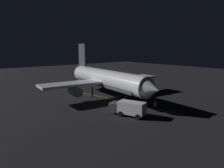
{
  "coord_description": "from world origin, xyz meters",
  "views": [
    {
      "loc": [
        28.2,
        36.66,
        11.36
      ],
      "look_at": [
        0.0,
        2.0,
        3.5
      ],
      "focal_mm": 33.0,
      "sensor_mm": 36.0,
      "label": 1
    }
  ],
  "objects_px": {
    "ground_crew_worker": "(155,106)",
    "traffic_cone_near_right": "(118,101)",
    "catering_truck": "(142,89)",
    "traffic_cone_near_left": "(130,109)",
    "airliner": "(105,79)",
    "baggage_truck": "(129,108)"
  },
  "relations": [
    {
      "from": "traffic_cone_near_left",
      "to": "traffic_cone_near_right",
      "type": "height_order",
      "value": "same"
    },
    {
      "from": "airliner",
      "to": "traffic_cone_near_left",
      "type": "bearing_deg",
      "value": 76.19
    },
    {
      "from": "ground_crew_worker",
      "to": "traffic_cone_near_right",
      "type": "bearing_deg",
      "value": -81.96
    },
    {
      "from": "baggage_truck",
      "to": "ground_crew_worker",
      "type": "bearing_deg",
      "value": 170.7
    },
    {
      "from": "catering_truck",
      "to": "traffic_cone_near_left",
      "type": "relative_size",
      "value": 10.95
    },
    {
      "from": "ground_crew_worker",
      "to": "traffic_cone_near_right",
      "type": "distance_m",
      "value": 9.07
    },
    {
      "from": "airliner",
      "to": "traffic_cone_near_right",
      "type": "bearing_deg",
      "value": 85.66
    },
    {
      "from": "airliner",
      "to": "baggage_truck",
      "type": "relative_size",
      "value": 5.09
    },
    {
      "from": "airliner",
      "to": "ground_crew_worker",
      "type": "height_order",
      "value": "airliner"
    },
    {
      "from": "airliner",
      "to": "ground_crew_worker",
      "type": "relative_size",
      "value": 19.34
    },
    {
      "from": "catering_truck",
      "to": "traffic_cone_near_left",
      "type": "height_order",
      "value": "catering_truck"
    },
    {
      "from": "baggage_truck",
      "to": "traffic_cone_near_left",
      "type": "xyz_separation_m",
      "value": [
        -2.21,
        -1.91,
        -1.04
      ]
    },
    {
      "from": "airliner",
      "to": "baggage_truck",
      "type": "distance_m",
      "value": 14.25
    },
    {
      "from": "ground_crew_worker",
      "to": "baggage_truck",
      "type": "bearing_deg",
      "value": -9.3
    },
    {
      "from": "baggage_truck",
      "to": "ground_crew_worker",
      "type": "xyz_separation_m",
      "value": [
        -5.83,
        0.95,
        -0.4
      ]
    },
    {
      "from": "traffic_cone_near_left",
      "to": "airliner",
      "type": "bearing_deg",
      "value": -103.81
    },
    {
      "from": "traffic_cone_near_left",
      "to": "traffic_cone_near_right",
      "type": "bearing_deg",
      "value": -111.1
    },
    {
      "from": "airliner",
      "to": "catering_truck",
      "type": "distance_m",
      "value": 10.25
    },
    {
      "from": "airliner",
      "to": "baggage_truck",
      "type": "bearing_deg",
      "value": 69.22
    },
    {
      "from": "catering_truck",
      "to": "traffic_cone_near_left",
      "type": "xyz_separation_m",
      "value": [
        12.16,
        8.44,
        -1.03
      ]
    },
    {
      "from": "traffic_cone_near_right",
      "to": "traffic_cone_near_left",
      "type": "bearing_deg",
      "value": 68.9
    },
    {
      "from": "baggage_truck",
      "to": "traffic_cone_near_right",
      "type": "xyz_separation_m",
      "value": [
        -4.56,
        -8.0,
        -1.04
      ]
    }
  ]
}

